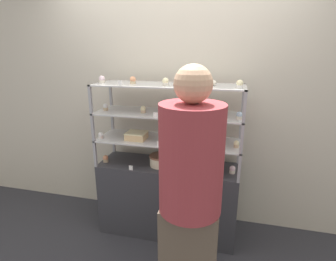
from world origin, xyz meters
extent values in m
plane|color=#2D2D33|center=(0.00, 0.00, 0.00)|extent=(20.00, 20.00, 0.00)
cube|color=beige|center=(0.00, 0.36, 1.30)|extent=(8.00, 0.05, 2.60)
cube|color=#333338|center=(0.00, 0.00, 0.37)|extent=(1.34, 0.43, 0.73)
cube|color=#99999E|center=(-0.66, 0.20, 0.86)|extent=(0.02, 0.02, 0.26)
cube|color=#99999E|center=(0.66, 0.20, 0.86)|extent=(0.02, 0.02, 0.26)
cube|color=#99999E|center=(-0.66, -0.20, 0.86)|extent=(0.02, 0.02, 0.26)
cube|color=#99999E|center=(0.66, -0.20, 0.86)|extent=(0.02, 0.02, 0.26)
cube|color=silver|center=(0.00, 0.00, 0.99)|extent=(1.34, 0.43, 0.01)
cube|color=#99999E|center=(-0.66, 0.20, 1.12)|extent=(0.02, 0.02, 0.26)
cube|color=#99999E|center=(0.66, 0.20, 1.12)|extent=(0.02, 0.02, 0.26)
cube|color=#99999E|center=(-0.66, -0.20, 1.12)|extent=(0.02, 0.02, 0.26)
cube|color=#99999E|center=(0.66, -0.20, 1.12)|extent=(0.02, 0.02, 0.26)
cube|color=silver|center=(0.00, 0.00, 1.24)|extent=(1.34, 0.43, 0.01)
cube|color=#99999E|center=(-0.66, 0.20, 1.38)|extent=(0.02, 0.02, 0.26)
cube|color=#99999E|center=(0.66, 0.20, 1.38)|extent=(0.02, 0.02, 0.26)
cube|color=#99999E|center=(-0.66, -0.20, 1.38)|extent=(0.02, 0.02, 0.26)
cube|color=#99999E|center=(0.66, -0.20, 1.38)|extent=(0.02, 0.02, 0.26)
cube|color=silver|center=(0.00, 0.00, 1.50)|extent=(1.34, 0.43, 0.01)
cylinder|color=beige|center=(-0.07, -0.03, 0.78)|extent=(0.20, 0.20, 0.09)
cylinder|color=#8C5B42|center=(-0.07, -0.03, 0.83)|extent=(0.21, 0.21, 0.02)
cube|color=#DBBC84|center=(-0.29, -0.05, 1.02)|extent=(0.18, 0.17, 0.06)
cube|color=#F4EAB2|center=(-0.29, -0.05, 1.05)|extent=(0.19, 0.17, 0.01)
cylinder|color=#CCB28C|center=(-0.62, -0.08, 0.75)|extent=(0.05, 0.05, 0.03)
sphere|color=#E5996B|center=(-0.62, -0.08, 0.78)|extent=(0.05, 0.05, 0.05)
cylinder|color=beige|center=(0.21, -0.04, 0.75)|extent=(0.05, 0.05, 0.03)
sphere|color=#F4EAB2|center=(0.21, -0.04, 0.78)|extent=(0.05, 0.05, 0.05)
cylinder|color=beige|center=(0.60, -0.03, 0.75)|extent=(0.05, 0.05, 0.03)
sphere|color=silver|center=(0.60, -0.03, 0.78)|extent=(0.05, 0.05, 0.05)
cube|color=white|center=(-0.31, -0.19, 0.76)|extent=(0.04, 0.00, 0.04)
cylinder|color=white|center=(-0.63, -0.12, 1.00)|extent=(0.05, 0.05, 0.02)
sphere|color=white|center=(-0.63, -0.12, 1.03)|extent=(0.05, 0.05, 0.05)
cylinder|color=beige|center=(0.00, -0.10, 1.00)|extent=(0.05, 0.05, 0.02)
sphere|color=#E5996B|center=(0.00, -0.10, 1.03)|extent=(0.05, 0.05, 0.05)
cylinder|color=white|center=(0.29, -0.10, 1.00)|extent=(0.05, 0.05, 0.02)
sphere|color=#8C5B42|center=(0.29, -0.10, 1.03)|extent=(0.05, 0.05, 0.05)
cylinder|color=#CCB28C|center=(0.62, -0.06, 1.00)|extent=(0.05, 0.05, 0.02)
sphere|color=#F4EAB2|center=(0.62, -0.06, 1.03)|extent=(0.05, 0.05, 0.05)
cube|color=white|center=(-0.03, -0.19, 1.01)|extent=(0.04, 0.00, 0.04)
cylinder|color=#CCB28C|center=(-0.60, -0.04, 1.26)|extent=(0.05, 0.05, 0.03)
sphere|color=white|center=(-0.60, -0.04, 1.29)|extent=(0.05, 0.05, 0.05)
cylinder|color=#CCB28C|center=(-0.22, -0.05, 1.26)|extent=(0.05, 0.05, 0.03)
sphere|color=#F4EAB2|center=(-0.22, -0.05, 1.29)|extent=(0.05, 0.05, 0.05)
cylinder|color=white|center=(0.21, -0.11, 1.26)|extent=(0.05, 0.05, 0.03)
sphere|color=#F4EAB2|center=(0.21, -0.11, 1.29)|extent=(0.05, 0.05, 0.05)
cylinder|color=beige|center=(0.62, -0.09, 1.26)|extent=(0.05, 0.05, 0.03)
sphere|color=silver|center=(0.62, -0.09, 1.29)|extent=(0.05, 0.05, 0.05)
cube|color=white|center=(-0.06, -0.19, 1.27)|extent=(0.04, 0.00, 0.04)
cylinder|color=beige|center=(-0.62, -0.04, 1.52)|extent=(0.05, 0.05, 0.03)
sphere|color=silver|center=(-0.62, -0.04, 1.55)|extent=(0.05, 0.05, 0.05)
cylinder|color=#CCB28C|center=(-0.31, -0.04, 1.52)|extent=(0.05, 0.05, 0.03)
sphere|color=#E5996B|center=(-0.31, -0.04, 1.55)|extent=(0.05, 0.05, 0.05)
cylinder|color=beige|center=(0.00, -0.09, 1.52)|extent=(0.05, 0.05, 0.03)
sphere|color=#F4EAB2|center=(0.00, -0.09, 1.55)|extent=(0.05, 0.05, 0.05)
cylinder|color=beige|center=(0.31, -0.08, 1.52)|extent=(0.05, 0.05, 0.03)
sphere|color=silver|center=(0.31, -0.08, 1.55)|extent=(0.05, 0.05, 0.05)
cylinder|color=white|center=(0.61, -0.11, 1.52)|extent=(0.05, 0.05, 0.03)
sphere|color=#F4EAB2|center=(0.61, -0.11, 1.55)|extent=(0.05, 0.05, 0.05)
cube|color=white|center=(-0.37, -0.19, 1.53)|extent=(0.04, 0.00, 0.04)
torus|color=#EFE5CC|center=(0.35, 0.02, 1.53)|extent=(0.13, 0.13, 0.04)
cube|color=brown|center=(0.34, -0.78, 0.40)|extent=(0.38, 0.21, 0.80)
cylinder|color=#993338|center=(0.34, -0.78, 1.15)|extent=(0.40, 0.40, 0.70)
sphere|color=tan|center=(0.34, -0.78, 1.61)|extent=(0.23, 0.23, 0.23)
camera|label=1|loc=(0.56, -2.26, 1.79)|focal=28.00mm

